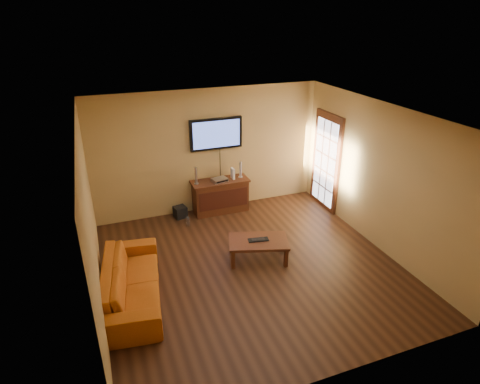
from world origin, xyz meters
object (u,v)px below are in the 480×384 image
av_receiver (220,180)px  bottle (188,221)px  television (216,134)px  speaker_right (241,170)px  coffee_table (258,243)px  subwoofer (180,212)px  media_console (220,196)px  game_console (233,173)px  sofa (131,276)px  keyboard (258,240)px  speaker_left (196,176)px

av_receiver → bottle: av_receiver is taller
television → speaker_right: 0.98m
coffee_table → subwoofer: (-0.95, 2.09, -0.22)m
media_console → television: size_ratio=1.10×
subwoofer → bottle: size_ratio=1.10×
media_console → game_console: 0.57m
coffee_table → game_console: 2.16m
speaker_right → media_console: bearing=-176.9°
coffee_table → sofa: 2.28m
media_console → subwoofer: bearing=178.6°
television → sofa: (-2.22, -2.56, -1.32)m
av_receiver → bottle: (-0.84, -0.37, -0.67)m
media_console → av_receiver: (-0.02, -0.04, 0.40)m
media_console → keyboard: (0.04, -2.06, 0.03)m
coffee_table → subwoofer: bearing=114.5°
sofa → speaker_left: bearing=-27.7°
media_console → bottle: 0.99m
coffee_table → keyboard: (0.00, 0.01, 0.06)m
sofa → bottle: 2.40m
speaker_left → subwoofer: bearing=177.8°
game_console → speaker_right: bearing=4.4°
sofa → speaker_left: size_ratio=5.73×
television → keyboard: 2.63m
sofa → television: bearing=-33.1°
sofa → bottle: size_ratio=9.34×
speaker_left → av_receiver: (0.51, -0.05, -0.13)m
sofa → av_receiver: bearing=-35.6°
game_console → bottle: 1.45m
game_console → subwoofer: game_console is taller
av_receiver → keyboard: av_receiver is taller
coffee_table → sofa: bearing=-172.6°
speaker_left → speaker_right: 1.02m
av_receiver → bottle: size_ratio=1.41×
subwoofer → keyboard: keyboard is taller
media_console → game_console: (0.30, 0.01, 0.49)m
keyboard → sofa: bearing=-172.4°
television → coffee_table: 2.66m
speaker_left → subwoofer: 0.88m
sofa → subwoofer: 2.73m
television → keyboard: size_ratio=3.01×
sofa → game_console: bearing=-38.9°
sofa → speaker_right: 3.64m
media_console → keyboard: bearing=-88.9°
subwoofer → bottle: (0.06, -0.44, -0.02)m
sofa → keyboard: (2.26, 0.30, -0.01)m
coffee_table → speaker_left: (-0.57, 2.08, 0.57)m
media_console → speaker_right: size_ratio=3.49×
speaker_right → keyboard: speaker_right is taller
television → speaker_right: (0.49, -0.17, -0.83)m
speaker_right → subwoofer: (-1.41, -0.00, -0.78)m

